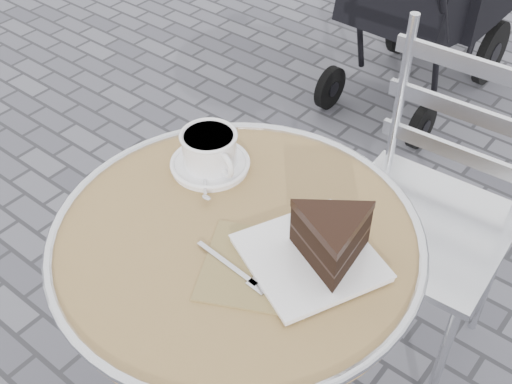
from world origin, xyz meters
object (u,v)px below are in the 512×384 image
Objects in this scene: cappuccino_set at (210,153)px; cake_plate_set at (325,243)px; bistro_chair at (444,175)px; cafe_table at (238,291)px.

cappuccino_set is 0.50× the size of cake_plate_set.
cappuccino_set is 0.62m from bistro_chair.
cafe_table is 0.28m from cake_plate_set.
bistro_chair is at bearing 71.64° from cappuccino_set.
cafe_table is 0.62m from bistro_chair.
cappuccino_set is 0.35m from cake_plate_set.
cappuccino_set is at bearing -128.62° from bistro_chair.
cafe_table is 2.07× the size of cake_plate_set.
cafe_table is at bearing -140.20° from cake_plate_set.
cake_plate_set is (0.17, 0.04, 0.22)m from cafe_table.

